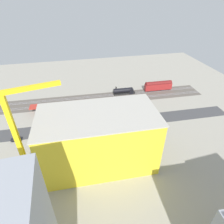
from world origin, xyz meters
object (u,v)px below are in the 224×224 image
(locomotive, at_px, (124,91))
(parked_car_1, at_px, (127,124))
(street_tree_1, at_px, (120,106))
(street_tree_3, at_px, (56,115))
(parked_car_5, at_px, (58,133))
(parked_car_3, at_px, (92,129))
(parked_car_4, at_px, (75,131))
(parked_car_7, at_px, (16,139))
(box_truck_0, at_px, (98,133))
(parked_car_0, at_px, (144,122))
(street_tree_2, at_px, (147,105))
(box_truck_1, at_px, (78,133))
(traffic_light, at_px, (50,117))
(street_tree_0, at_px, (108,110))
(construction_building, at_px, (99,140))
(passenger_coach, at_px, (158,86))
(platform_canopy_near, at_px, (89,102))
(parked_car_2, at_px, (109,127))
(tower_crane, at_px, (19,134))
(parked_car_6, at_px, (36,137))

(locomotive, height_order, parked_car_1, locomotive)
(street_tree_1, distance_m, street_tree_3, 31.66)
(parked_car_5, bearing_deg, parked_car_3, 177.65)
(street_tree_3, bearing_deg, parked_car_4, 132.62)
(parked_car_7, xyz_separation_m, box_truck_0, (-35.53, 4.37, 0.90))
(locomotive, height_order, parked_car_0, locomotive)
(parked_car_5, bearing_deg, street_tree_2, -169.11)
(parked_car_0, height_order, street_tree_1, street_tree_1)
(parked_car_4, relative_size, box_truck_1, 0.44)
(parked_car_3, height_order, box_truck_0, box_truck_0)
(traffic_light, bearing_deg, locomotive, -151.00)
(street_tree_0, relative_size, street_tree_1, 0.96)
(construction_building, height_order, street_tree_3, construction_building)
(locomotive, relative_size, passenger_coach, 0.76)
(platform_canopy_near, height_order, parked_car_4, platform_canopy_near)
(parked_car_2, height_order, parked_car_3, parked_car_2)
(platform_canopy_near, bearing_deg, parked_car_1, 128.41)
(locomotive, bearing_deg, street_tree_1, 68.86)
(parked_car_7, relative_size, traffic_light, 0.61)
(parked_car_7, relative_size, street_tree_0, 0.56)
(parked_car_3, xyz_separation_m, box_truck_0, (-2.34, 3.98, 0.87))
(street_tree_0, bearing_deg, street_tree_3, -2.81)
(box_truck_0, bearing_deg, street_tree_1, -134.70)
(platform_canopy_near, distance_m, box_truck_1, 24.28)
(parked_car_0, bearing_deg, construction_building, 37.44)
(tower_crane, bearing_deg, construction_building, -174.66)
(locomotive, bearing_deg, street_tree_3, 29.79)
(parked_car_5, distance_m, traffic_light, 9.28)
(parked_car_4, distance_m, parked_car_7, 25.12)
(platform_canopy_near, bearing_deg, street_tree_3, 34.39)
(tower_crane, bearing_deg, platform_canopy_near, -120.23)
(parked_car_7, height_order, street_tree_1, street_tree_1)
(parked_car_4, relative_size, construction_building, 0.11)
(parked_car_6, bearing_deg, street_tree_1, -166.98)
(passenger_coach, distance_m, parked_car_5, 70.36)
(tower_crane, bearing_deg, passenger_coach, -142.91)
(street_tree_3, bearing_deg, parked_car_1, 165.30)
(construction_building, relative_size, street_tree_3, 5.54)
(street_tree_1, bearing_deg, construction_building, 62.04)
(platform_canopy_near, height_order, parked_car_7, platform_canopy_near)
(passenger_coach, relative_size, parked_car_3, 4.19)
(parked_car_6, xyz_separation_m, street_tree_1, (-40.53, -9.37, 4.81))
(street_tree_2, bearing_deg, street_tree_0, 4.57)
(parked_car_5, bearing_deg, parked_car_7, 0.83)
(street_tree_2, bearing_deg, parked_car_3, 17.29)
(parked_car_4, bearing_deg, construction_building, 114.20)
(street_tree_0, bearing_deg, street_tree_2, -175.43)
(parked_car_6, distance_m, street_tree_2, 56.51)
(construction_building, relative_size, box_truck_0, 4.54)
(passenger_coach, xyz_separation_m, parked_car_0, (21.40, 31.84, -2.60))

